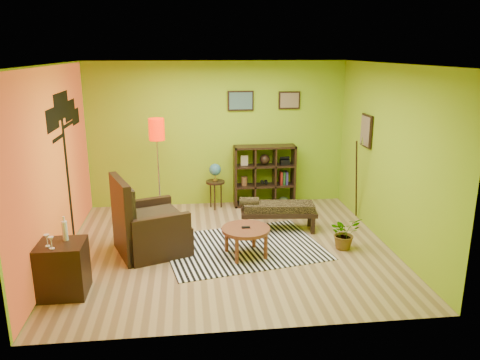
{
  "coord_description": "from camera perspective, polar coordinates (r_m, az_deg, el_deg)",
  "views": [
    {
      "loc": [
        -0.61,
        -6.74,
        2.99
      ],
      "look_at": [
        0.2,
        0.17,
        1.05
      ],
      "focal_mm": 35.0,
      "sensor_mm": 36.0,
      "label": 1
    }
  ],
  "objects": [
    {
      "name": "side_cabinet",
      "position": [
        6.36,
        -20.82,
        -10.05
      ],
      "size": [
        0.58,
        0.53,
        1.0
      ],
      "color": "black",
      "rests_on": "ground"
    },
    {
      "name": "ground",
      "position": [
        7.4,
        -1.39,
        -8.27
      ],
      "size": [
        5.0,
        5.0,
        0.0
      ],
      "primitive_type": "plane",
      "color": "tan",
      "rests_on": "ground"
    },
    {
      "name": "coffee_table",
      "position": [
        6.99,
        0.71,
        -6.33
      ],
      "size": [
        0.72,
        0.72,
        0.46
      ],
      "color": "brown",
      "rests_on": "ground"
    },
    {
      "name": "floor_lamp",
      "position": [
        8.26,
        -10.08,
        4.98
      ],
      "size": [
        0.28,
        0.28,
        1.86
      ],
      "color": "silver",
      "rests_on": "ground"
    },
    {
      "name": "globe_table",
      "position": [
        8.98,
        -3.04,
        0.64
      ],
      "size": [
        0.37,
        0.37,
        0.89
      ],
      "color": "black",
      "rests_on": "ground"
    },
    {
      "name": "cube_shelf",
      "position": [
        9.22,
        3.08,
        0.53
      ],
      "size": [
        1.2,
        0.35,
        1.2
      ],
      "color": "black",
      "rests_on": "ground"
    },
    {
      "name": "bench",
      "position": [
        7.99,
        4.47,
        -3.55
      ],
      "size": [
        1.32,
        0.58,
        0.59
      ],
      "color": "black",
      "rests_on": "ground"
    },
    {
      "name": "zebra_rug",
      "position": [
        7.41,
        0.39,
        -8.17
      ],
      "size": [
        2.67,
        2.16,
        0.01
      ],
      "primitive_type": "cube",
      "rotation": [
        0.0,
        0.0,
        0.2
      ],
      "color": "white",
      "rests_on": "ground"
    },
    {
      "name": "room_shell",
      "position": [
        6.88,
        -2.27,
        5.6
      ],
      "size": [
        5.04,
        4.54,
        2.82
      ],
      "color": "#8DBB1C",
      "rests_on": "ground"
    },
    {
      "name": "potted_plant",
      "position": [
        7.48,
        12.59,
        -6.7
      ],
      "size": [
        0.6,
        0.63,
        0.4
      ],
      "primitive_type": "imported",
      "rotation": [
        0.0,
        0.0,
        0.31
      ],
      "color": "#26661E",
      "rests_on": "ground"
    },
    {
      "name": "armchair",
      "position": [
        7.27,
        -11.22,
        -5.9
      ],
      "size": [
        1.26,
        1.25,
        1.2
      ],
      "color": "black",
      "rests_on": "ground"
    }
  ]
}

